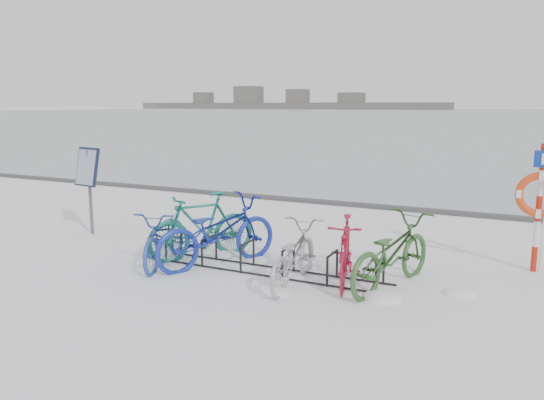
# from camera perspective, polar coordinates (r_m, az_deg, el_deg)

# --- Properties ---
(ground) EXTENTS (900.00, 900.00, 0.00)m
(ground) POSITION_cam_1_polar(r_m,az_deg,el_deg) (8.47, -0.51, -7.77)
(ground) COLOR white
(ground) RESTS_ON ground
(ice_sheet) EXTENTS (400.00, 298.00, 0.02)m
(ice_sheet) POSITION_cam_1_polar(r_m,az_deg,el_deg) (162.28, 24.78, 8.41)
(ice_sheet) COLOR #A4B3B9
(ice_sheet) RESTS_ON ground
(quay_edge) EXTENTS (400.00, 0.25, 0.10)m
(quay_edge) POSITION_cam_1_polar(r_m,az_deg,el_deg) (13.84, 10.36, -0.62)
(quay_edge) COLOR #3F3F42
(quay_edge) RESTS_ON ground
(bike_rack) EXTENTS (4.00, 0.48, 0.46)m
(bike_rack) POSITION_cam_1_polar(r_m,az_deg,el_deg) (8.42, -0.51, -6.60)
(bike_rack) COLOR black
(bike_rack) RESTS_ON ground
(info_board) EXTENTS (0.62, 0.31, 1.77)m
(info_board) POSITION_cam_1_polar(r_m,az_deg,el_deg) (11.28, -19.21, 2.84)
(info_board) COLOR #595B5E
(info_board) RESTS_ON ground
(lifebuoy_station) EXTENTS (0.71, 0.22, 3.69)m
(lifebuoy_station) POSITION_cam_1_polar(r_m,az_deg,el_deg) (9.17, 26.90, 0.48)
(lifebuoy_station) COLOR #AB1F0D
(lifebuoy_station) RESTS_ON ground
(shoreline) EXTENTS (180.00, 12.00, 9.50)m
(shoreline) POSITION_cam_1_polar(r_m,az_deg,el_deg) (295.27, 0.60, 10.29)
(shoreline) COLOR #464646
(shoreline) RESTS_ON ground
(bike_0) EXTENTS (1.19, 1.98, 0.98)m
(bike_0) POSITION_cam_1_polar(r_m,az_deg,el_deg) (9.01, -11.41, -3.64)
(bike_0) COLOR #274398
(bike_0) RESTS_ON ground
(bike_1) EXTENTS (1.55, 1.93, 1.18)m
(bike_1) POSITION_cam_1_polar(r_m,az_deg,el_deg) (9.21, -7.57, -2.60)
(bike_1) COLOR #19675C
(bike_1) RESTS_ON ground
(bike_2) EXTENTS (1.71, 2.37, 1.18)m
(bike_2) POSITION_cam_1_polar(r_m,az_deg,el_deg) (8.77, -5.92, -3.19)
(bike_2) COLOR navy
(bike_2) RESTS_ON ground
(bike_3) EXTENTS (0.76, 1.84, 0.95)m
(bike_3) POSITION_cam_1_polar(r_m,az_deg,el_deg) (7.83, 2.28, -5.68)
(bike_3) COLOR #9A9CA1
(bike_3) RESTS_ON ground
(bike_4) EXTENTS (0.88, 1.75, 1.01)m
(bike_4) POSITION_cam_1_polar(r_m,az_deg,el_deg) (7.96, 7.91, -5.25)
(bike_4) COLOR maroon
(bike_4) RESTS_ON ground
(bike_5) EXTENTS (1.28, 2.20, 1.09)m
(bike_5) POSITION_cam_1_polar(r_m,az_deg,el_deg) (7.88, 12.71, -5.29)
(bike_5) COLOR #2F5828
(bike_5) RESTS_ON ground
(snow_drifts) EXTENTS (5.84, 1.87, 0.22)m
(snow_drifts) POSITION_cam_1_polar(r_m,az_deg,el_deg) (8.37, -0.70, -8.01)
(snow_drifts) COLOR white
(snow_drifts) RESTS_ON ground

